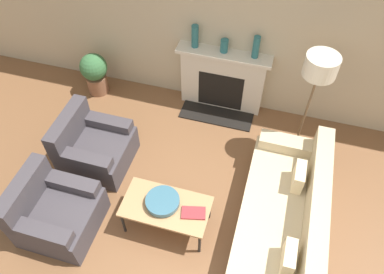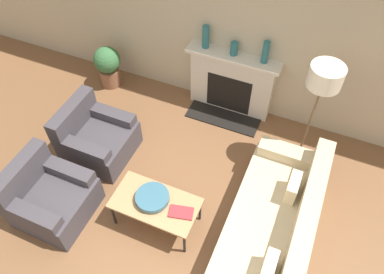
{
  "view_description": "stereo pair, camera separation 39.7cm",
  "coord_description": "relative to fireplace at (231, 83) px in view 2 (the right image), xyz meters",
  "views": [
    {
      "loc": [
        0.53,
        -1.67,
        4.23
      ],
      "look_at": [
        -0.37,
        1.42,
        0.45
      ],
      "focal_mm": 35.0,
      "sensor_mm": 36.0,
      "label": 1
    },
    {
      "loc": [
        0.9,
        -1.54,
        4.23
      ],
      "look_at": [
        -0.37,
        1.42,
        0.45
      ],
      "focal_mm": 35.0,
      "sensor_mm": 36.0,
      "label": 2
    }
  ],
  "objects": [
    {
      "name": "coffee_table",
      "position": [
        -0.14,
        -2.24,
        -0.09
      ],
      "size": [
        1.02,
        0.54,
        0.44
      ],
      "color": "tan",
      "rests_on": "ground_plane"
    },
    {
      "name": "book",
      "position": [
        0.2,
        -2.24,
        -0.04
      ],
      "size": [
        0.3,
        0.22,
        0.02
      ],
      "rotation": [
        0.0,
        0.0,
        0.23
      ],
      "color": "#9E2D33",
      "rests_on": "coffee_table"
    },
    {
      "name": "ground_plane",
      "position": [
        0.23,
        -2.58,
        -0.5
      ],
      "size": [
        18.0,
        18.0,
        0.0
      ],
      "primitive_type": "plane",
      "color": "brown"
    },
    {
      "name": "mantel_vase_center_left",
      "position": [
        -0.01,
        0.02,
        0.62
      ],
      "size": [
        0.11,
        0.11,
        0.19
      ],
      "color": "#28666B",
      "rests_on": "fireplace"
    },
    {
      "name": "mantel_vase_left",
      "position": [
        -0.43,
        0.02,
        0.69
      ],
      "size": [
        0.1,
        0.1,
        0.34
      ],
      "color": "#28666B",
      "rests_on": "fireplace"
    },
    {
      "name": "armchair_near",
      "position": [
        -1.4,
        -2.61,
        -0.21
      ],
      "size": [
        0.86,
        0.84,
        0.8
      ],
      "rotation": [
        0.0,
        0.0,
        1.57
      ],
      "color": "#423D42",
      "rests_on": "ground_plane"
    },
    {
      "name": "floor_lamp",
      "position": [
        1.23,
        -0.58,
        0.87
      ],
      "size": [
        0.4,
        0.4,
        1.63
      ],
      "color": "brown",
      "rests_on": "ground_plane"
    },
    {
      "name": "fireplace",
      "position": [
        0.0,
        0.0,
        0.0
      ],
      "size": [
        1.37,
        0.59,
        1.02
      ],
      "color": "beige",
      "rests_on": "ground_plane"
    },
    {
      "name": "mantel_vase_center_right",
      "position": [
        0.42,
        0.02,
        0.68
      ],
      "size": [
        0.09,
        0.09,
        0.32
      ],
      "color": "#28666B",
      "rests_on": "fireplace"
    },
    {
      "name": "armchair_far",
      "position": [
        -1.4,
        -1.58,
        -0.21
      ],
      "size": [
        0.86,
        0.84,
        0.8
      ],
      "rotation": [
        0.0,
        0.0,
        1.57
      ],
      "color": "#423D42",
      "rests_on": "ground_plane"
    },
    {
      "name": "potted_plant",
      "position": [
        -2.0,
        -0.25,
        -0.1
      ],
      "size": [
        0.43,
        0.43,
        0.71
      ],
      "color": "brown",
      "rests_on": "ground_plane"
    },
    {
      "name": "couch",
      "position": [
        1.2,
        -2.01,
        -0.19
      ],
      "size": [
        0.9,
        2.29,
        0.84
      ],
      "rotation": [
        0.0,
        0.0,
        -1.57
      ],
      "color": "#CCB78E",
      "rests_on": "ground_plane"
    },
    {
      "name": "wall_back",
      "position": [
        0.23,
        0.15,
        0.95
      ],
      "size": [
        18.0,
        0.06,
        2.9
      ],
      "color": "#BCAD8E",
      "rests_on": "ground_plane"
    },
    {
      "name": "bowl",
      "position": [
        -0.18,
        -2.22,
        -0.0
      ],
      "size": [
        0.39,
        0.39,
        0.08
      ],
      "color": "#38667A",
      "rests_on": "coffee_table"
    }
  ]
}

